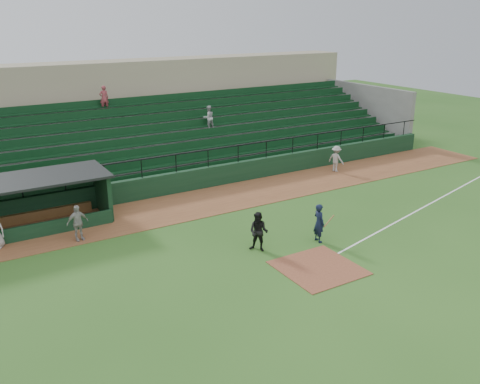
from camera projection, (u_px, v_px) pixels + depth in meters
ground at (303, 258)px, 20.91m from camera, size 90.00×90.00×0.00m
warning_track at (211, 201)px, 27.38m from camera, size 40.00×4.00×0.03m
home_plate_dirt at (318, 268)px, 20.10m from camera, size 3.00×3.00×0.03m
foul_line at (414, 212)px, 25.78m from camera, size 17.49×4.44×0.01m
stadium_structure at (150, 130)px, 33.48m from camera, size 38.00×13.08×6.40m
dugout at (8, 201)px, 23.47m from camera, size 8.90×3.20×2.42m
batter_at_plate at (319, 223)px, 22.22m from camera, size 1.03×0.70×1.75m
umpire at (259, 232)px, 21.33m from camera, size 1.03×1.06×1.72m
runner at (336, 159)px, 32.21m from camera, size 0.90×1.20×1.66m
dugout_player_a at (77, 223)px, 22.29m from camera, size 1.00×0.51×1.64m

